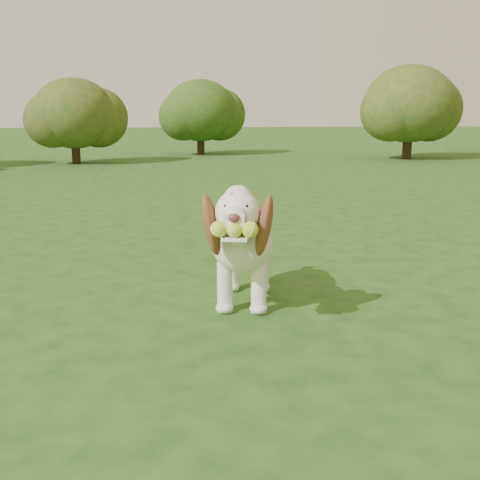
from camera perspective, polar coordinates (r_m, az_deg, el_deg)
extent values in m
plane|color=#1C4413|center=(4.07, -8.01, -3.99)|extent=(80.00, 80.00, 0.00)
ellipsoid|color=white|center=(3.57, 0.43, -0.08)|extent=(0.44, 0.69, 0.34)
ellipsoid|color=white|center=(3.33, 0.13, -0.30)|extent=(0.39, 0.39, 0.33)
ellipsoid|color=white|center=(3.79, 0.68, 0.49)|extent=(0.35, 0.35, 0.30)
cylinder|color=white|center=(3.19, -0.04, 0.74)|extent=(0.22, 0.29, 0.26)
sphere|color=white|center=(3.04, -0.23, 2.59)|extent=(0.27, 0.27, 0.23)
sphere|color=white|center=(3.05, -0.20, 3.82)|extent=(0.18, 0.18, 0.15)
cube|color=white|center=(2.91, -0.45, 2.08)|extent=(0.12, 0.15, 0.06)
ellipsoid|color=#592D28|center=(2.84, -0.58, 2.11)|extent=(0.06, 0.05, 0.04)
cube|color=white|center=(2.92, -0.47, 0.25)|extent=(0.15, 0.17, 0.02)
ellipsoid|color=brown|center=(3.08, -2.73, 1.41)|extent=(0.16, 0.22, 0.36)
ellipsoid|color=brown|center=(3.05, 2.31, 1.34)|extent=(0.15, 0.24, 0.36)
cylinder|color=white|center=(3.92, 0.81, 1.44)|extent=(0.09, 0.17, 0.13)
cylinder|color=white|center=(3.42, -1.46, -4.48)|extent=(0.10, 0.10, 0.29)
cylinder|color=white|center=(3.41, 1.78, -4.55)|extent=(0.10, 0.10, 0.29)
cylinder|color=white|center=(3.83, -0.80, -2.67)|extent=(0.10, 0.10, 0.29)
cylinder|color=white|center=(3.81, 2.10, -2.72)|extent=(0.10, 0.10, 0.29)
sphere|color=#E3E540|center=(2.88, -2.03, 1.04)|extent=(0.09, 0.09, 0.08)
sphere|color=#E3E540|center=(2.87, -0.54, 1.02)|extent=(0.09, 0.09, 0.08)
sphere|color=#E3E540|center=(2.86, 0.96, 1.00)|extent=(0.09, 0.09, 0.08)
cylinder|color=#382314|center=(14.99, 15.57, 8.74)|extent=(0.22, 0.22, 0.70)
ellipsoid|color=#234816|center=(14.97, 15.78, 12.33)|extent=(2.11, 2.11, 1.80)
cylinder|color=#382314|center=(15.98, -3.74, 9.18)|extent=(0.19, 0.19, 0.62)
ellipsoid|color=#234816|center=(15.96, -3.78, 12.16)|extent=(1.86, 1.86, 1.59)
cylinder|color=#382314|center=(13.65, -15.30, 8.22)|extent=(0.18, 0.18, 0.59)
ellipsoid|color=#234816|center=(13.63, -15.49, 11.50)|extent=(1.76, 1.76, 1.50)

